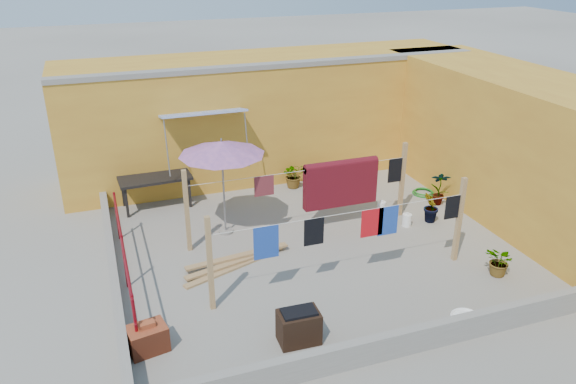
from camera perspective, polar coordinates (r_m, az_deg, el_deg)
The scene contains 21 objects.
ground at distance 11.95m, azimuth 2.69°, elevation -5.67°, with size 80.00×80.00×0.00m, color #9E998E.
wall_back at distance 15.59m, azimuth -2.02°, elevation 7.90°, with size 11.00×3.27×3.21m.
wall_right at distance 13.97m, azimuth 23.05°, elevation 4.05°, with size 2.40×9.00×3.20m, color gold.
parapet_front at distance 9.18m, azimuth 11.41°, elevation -14.77°, with size 8.30×0.16×0.44m, color gray.
parapet_left at distance 11.15m, azimuth -17.32°, elevation -7.89°, with size 0.16×7.30×0.44m, color gray.
red_railing at distance 10.73m, azimuth -16.35°, elevation -5.98°, with size 0.05×4.20×1.10m.
clothesline_rig at distance 12.24m, azimuth 5.15°, elevation 0.24°, with size 5.09×2.35×1.80m.
patio_umbrella at distance 11.84m, azimuth -6.76°, elevation 4.39°, with size 2.39×2.39×2.20m.
outdoor_table at distance 13.85m, azimuth -13.38°, elevation 1.27°, with size 1.74×0.93×0.80m.
brick_stack at distance 9.35m, azimuth -14.08°, elevation -14.22°, with size 0.66×0.54×0.52m.
lumber_pile at distance 11.34m, azimuth -5.35°, elevation -7.08°, with size 2.31×0.93×0.14m.
brazier at distance 9.22m, azimuth 1.11°, elevation -13.49°, with size 0.67×0.46×0.59m.
white_basin at distance 10.26m, azimuth 17.62°, elevation -12.11°, with size 0.53×0.53×0.09m.
water_jug_a at distance 13.59m, azimuth 9.48°, elevation -1.51°, with size 0.20×0.20×0.32m.
water_jug_b at distance 13.05m, azimuth 11.99°, elevation -2.80°, with size 0.21×0.21×0.33m.
green_hose at distance 14.85m, azimuth 13.57°, elevation -0.04°, with size 0.56×0.56×0.08m.
plant_back_a at distance 14.72m, azimuth 0.62°, elevation 1.74°, with size 0.62×0.54×0.69m, color #1E5418.
plant_back_b at distance 14.76m, azimuth 3.61°, elevation 1.69°, with size 0.37×0.37×0.66m, color #1E5418.
plant_right_a at distance 14.19m, azimuth 15.17°, elevation 0.40°, with size 0.46×0.31×0.88m, color #1E5418.
plant_right_b at distance 13.23m, azimuth 14.34°, elevation -1.52°, with size 0.42×0.34×0.76m, color #1E5418.
plant_right_c at distance 11.58m, azimuth 20.79°, elevation -6.64°, with size 0.55×0.48×0.61m, color #1E5418.
Camera 1 is at (-4.01, -9.61, 5.87)m, focal length 35.00 mm.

